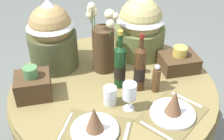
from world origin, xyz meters
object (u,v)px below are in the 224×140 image
woven_basket_side_right (178,61)px  place_setting_right (173,108)px  place_setting_left (95,125)px  wine_glass_right (130,92)px  tumbler_near_right (110,96)px  woven_basket_side_left (33,85)px  pepper_mill (156,79)px  dining_table (113,101)px  gift_tub_back_right (140,23)px  wine_bottle_right (120,66)px  gift_tub_back_left (51,32)px  flower_vase (103,44)px  wine_bottle_left (140,68)px

woven_basket_side_right → place_setting_right: bearing=-117.0°
place_setting_left → wine_glass_right: (0.21, 0.12, 0.07)m
place_setting_right → tumbler_near_right: (-0.30, 0.17, 0.01)m
place_setting_right → woven_basket_side_left: size_ratio=2.19×
tumbler_near_right → pepper_mill: size_ratio=0.60×
dining_table → woven_basket_side_right: 0.50m
woven_basket_side_left → place_setting_left: bearing=-50.9°
pepper_mill → woven_basket_side_left: size_ratio=0.93×
gift_tub_back_right → woven_basket_side_left: 0.81m
wine_bottle_right → gift_tub_back_right: (0.23, 0.34, 0.09)m
wine_bottle_right → pepper_mill: wine_bottle_right is taller
place_setting_right → gift_tub_back_left: (-0.57, 0.62, 0.19)m
flower_vase → wine_bottle_left: (0.16, -0.25, -0.04)m
wine_bottle_right → wine_bottle_left: bearing=-26.1°
tumbler_near_right → dining_table: bearing=71.4°
dining_table → pepper_mill: (0.23, -0.12, 0.22)m
place_setting_left → tumbler_near_right: bearing=58.1°
flower_vase → wine_glass_right: (0.06, -0.41, -0.06)m
flower_vase → woven_basket_side_right: (0.47, -0.11, -0.12)m
wine_bottle_right → gift_tub_back_right: size_ratio=0.83×
place_setting_left → woven_basket_side_left: bearing=129.1°
place_setting_left → place_setting_right: size_ratio=0.98×
dining_table → wine_bottle_left: bearing=-28.9°
pepper_mill → woven_basket_side_right: bearing=39.6°
wine_glass_right → woven_basket_side_left: size_ratio=0.87×
dining_table → wine_bottle_left: (0.14, -0.08, 0.28)m
wine_glass_right → woven_basket_side_right: size_ratio=0.73×
place_setting_left → woven_basket_side_right: (0.63, 0.43, 0.01)m
wine_bottle_right → wine_glass_right: size_ratio=2.17×
wine_glass_right → tumbler_near_right: size_ratio=1.55×
flower_vase → tumbler_near_right: flower_vase is taller
woven_basket_side_right → woven_basket_side_left: bearing=-175.5°
wine_bottle_right → tumbler_near_right: size_ratio=3.37×
pepper_mill → woven_basket_side_left: (-0.69, 0.11, -0.01)m
flower_vase → wine_glass_right: size_ratio=2.77×
dining_table → tumbler_near_right: (-0.06, -0.17, 0.19)m
flower_vase → dining_table: bearing=-82.2°
pepper_mill → gift_tub_back_left: 0.71m
wine_bottle_left → gift_tub_back_right: 0.42m
wine_glass_right → woven_basket_side_right: bearing=36.0°
place_setting_right → wine_glass_right: wine_glass_right is taller
place_setting_right → flower_vase: size_ratio=0.91×
dining_table → wine_glass_right: 0.35m
place_setting_left → wine_bottle_left: bearing=42.1°
place_setting_right → pepper_mill: bearing=94.8°
wine_glass_right → gift_tub_back_left: (-0.36, 0.53, 0.12)m
wine_bottle_right → woven_basket_side_right: 0.43m
place_setting_left → gift_tub_back_right: gift_tub_back_right is taller
wine_bottle_right → flower_vase: bearing=106.0°
place_setting_left → wine_bottle_right: bearing=58.0°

